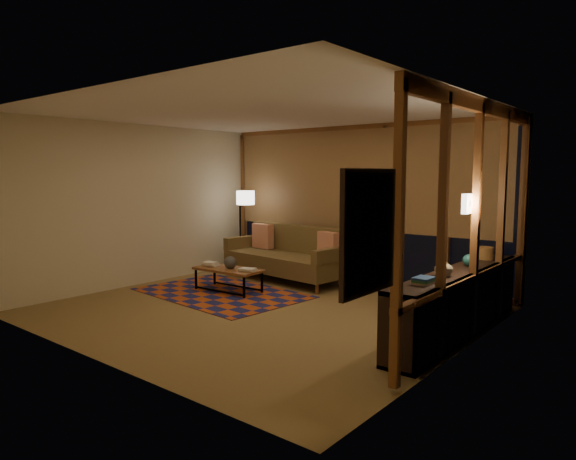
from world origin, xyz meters
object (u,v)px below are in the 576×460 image
Objects in this scene: sofa at (285,254)px; coffee_table at (228,280)px; floor_lamp at (240,230)px; bookshelf at (457,303)px.

sofa reaches higher than coffee_table.
coffee_table is at bearing -22.57° from floor_lamp.
sofa is at bearing 162.51° from bookshelf.
coffee_table is (-0.17, -1.23, -0.28)m from sofa.
bookshelf is (4.88, -1.39, -0.40)m from floor_lamp.
bookshelf reaches higher than coffee_table.
floor_lamp is (-1.38, 0.28, 0.31)m from sofa.
coffee_table is 3.67m from bookshelf.
sofa is 1.44m from floor_lamp.
coffee_table is at bearing -91.68° from sofa.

